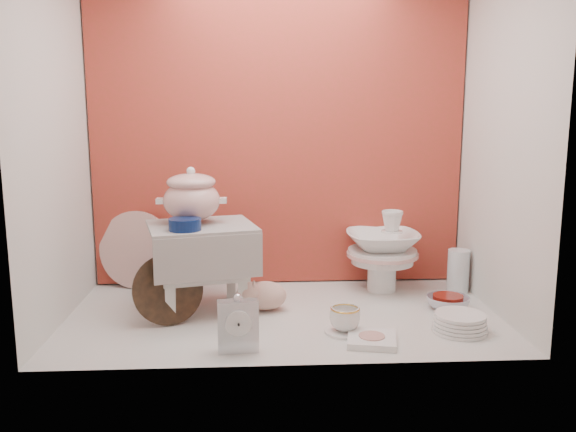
{
  "coord_description": "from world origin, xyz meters",
  "views": [
    {
      "loc": [
        -0.11,
        -2.38,
        0.85
      ],
      "look_at": [
        0.02,
        0.02,
        0.42
      ],
      "focal_mm": 36.98,
      "sensor_mm": 36.0,
      "label": 1
    }
  ],
  "objects_px": {
    "step_stool": "(202,268)",
    "gold_rim_teacup": "(345,319)",
    "floral_platter": "(136,250)",
    "soup_tureen": "(192,195)",
    "mantel_clock": "(238,324)",
    "porcelain_tower": "(382,251)",
    "plush_pig": "(265,295)",
    "blue_white_vase": "(169,265)",
    "dinner_plate_stack": "(460,323)",
    "crystal_bowl": "(448,303)"
  },
  "relations": [
    {
      "from": "dinner_plate_stack",
      "to": "crystal_bowl",
      "type": "bearing_deg",
      "value": 81.58
    },
    {
      "from": "dinner_plate_stack",
      "to": "crystal_bowl",
      "type": "xyz_separation_m",
      "value": [
        0.04,
        0.26,
        -0.01
      ]
    },
    {
      "from": "plush_pig",
      "to": "floral_platter",
      "type": "bearing_deg",
      "value": 141.21
    },
    {
      "from": "blue_white_vase",
      "to": "crystal_bowl",
      "type": "xyz_separation_m",
      "value": [
        1.24,
        -0.33,
        -0.1
      ]
    },
    {
      "from": "soup_tureen",
      "to": "porcelain_tower",
      "type": "xyz_separation_m",
      "value": [
        0.87,
        0.2,
        -0.3
      ]
    },
    {
      "from": "floral_platter",
      "to": "plush_pig",
      "type": "xyz_separation_m",
      "value": [
        0.62,
        -0.37,
        -0.12
      ]
    },
    {
      "from": "porcelain_tower",
      "to": "floral_platter",
      "type": "bearing_deg",
      "value": 174.42
    },
    {
      "from": "mantel_clock",
      "to": "gold_rim_teacup",
      "type": "xyz_separation_m",
      "value": [
        0.41,
        0.16,
        -0.05
      ]
    },
    {
      "from": "soup_tureen",
      "to": "crystal_bowl",
      "type": "relative_size",
      "value": 1.54
    },
    {
      "from": "dinner_plate_stack",
      "to": "crystal_bowl",
      "type": "distance_m",
      "value": 0.27
    },
    {
      "from": "soup_tureen",
      "to": "floral_platter",
      "type": "xyz_separation_m",
      "value": [
        -0.31,
        0.31,
        -0.31
      ]
    },
    {
      "from": "floral_platter",
      "to": "blue_white_vase",
      "type": "distance_m",
      "value": 0.19
    },
    {
      "from": "step_stool",
      "to": "plush_pig",
      "type": "relative_size",
      "value": 1.87
    },
    {
      "from": "blue_white_vase",
      "to": "floral_platter",
      "type": "bearing_deg",
      "value": 157.47
    },
    {
      "from": "step_stool",
      "to": "floral_platter",
      "type": "xyz_separation_m",
      "value": [
        -0.35,
        0.35,
        -0.0
      ]
    },
    {
      "from": "step_stool",
      "to": "soup_tureen",
      "type": "relative_size",
      "value": 1.54
    },
    {
      "from": "soup_tureen",
      "to": "crystal_bowl",
      "type": "distance_m",
      "value": 1.2
    },
    {
      "from": "blue_white_vase",
      "to": "crystal_bowl",
      "type": "height_order",
      "value": "blue_white_vase"
    },
    {
      "from": "plush_pig",
      "to": "gold_rim_teacup",
      "type": "relative_size",
      "value": 1.96
    },
    {
      "from": "soup_tureen",
      "to": "mantel_clock",
      "type": "relative_size",
      "value": 1.34
    },
    {
      "from": "plush_pig",
      "to": "dinner_plate_stack",
      "type": "relative_size",
      "value": 1.1
    },
    {
      "from": "step_stool",
      "to": "dinner_plate_stack",
      "type": "height_order",
      "value": "step_stool"
    },
    {
      "from": "blue_white_vase",
      "to": "gold_rim_teacup",
      "type": "height_order",
      "value": "blue_white_vase"
    },
    {
      "from": "plush_pig",
      "to": "dinner_plate_stack",
      "type": "bearing_deg",
      "value": -28.98
    },
    {
      "from": "blue_white_vase",
      "to": "porcelain_tower",
      "type": "xyz_separation_m",
      "value": [
        1.01,
        -0.05,
        0.06
      ]
    },
    {
      "from": "soup_tureen",
      "to": "porcelain_tower",
      "type": "distance_m",
      "value": 0.94
    },
    {
      "from": "floral_platter",
      "to": "porcelain_tower",
      "type": "bearing_deg",
      "value": -5.58
    },
    {
      "from": "dinner_plate_stack",
      "to": "porcelain_tower",
      "type": "xyz_separation_m",
      "value": [
        -0.19,
        0.55,
        0.16
      ]
    },
    {
      "from": "mantel_clock",
      "to": "crystal_bowl",
      "type": "relative_size",
      "value": 1.15
    },
    {
      "from": "soup_tureen",
      "to": "floral_platter",
      "type": "relative_size",
      "value": 0.75
    },
    {
      "from": "floral_platter",
      "to": "plush_pig",
      "type": "distance_m",
      "value": 0.73
    },
    {
      "from": "mantel_clock",
      "to": "porcelain_tower",
      "type": "relative_size",
      "value": 0.54
    },
    {
      "from": "mantel_clock",
      "to": "floral_platter",
      "type": "bearing_deg",
      "value": 117.25
    },
    {
      "from": "gold_rim_teacup",
      "to": "crystal_bowl",
      "type": "distance_m",
      "value": 0.55
    },
    {
      "from": "step_stool",
      "to": "gold_rim_teacup",
      "type": "xyz_separation_m",
      "value": [
        0.57,
        -0.3,
        -0.13
      ]
    },
    {
      "from": "blue_white_vase",
      "to": "gold_rim_teacup",
      "type": "relative_size",
      "value": 2.2
    },
    {
      "from": "step_stool",
      "to": "gold_rim_teacup",
      "type": "distance_m",
      "value": 0.66
    },
    {
      "from": "soup_tureen",
      "to": "dinner_plate_stack",
      "type": "relative_size",
      "value": 1.33
    },
    {
      "from": "dinner_plate_stack",
      "to": "step_stool",
      "type": "bearing_deg",
      "value": 162.83
    },
    {
      "from": "floral_platter",
      "to": "mantel_clock",
      "type": "xyz_separation_m",
      "value": [
        0.51,
        -0.81,
        -0.08
      ]
    },
    {
      "from": "dinner_plate_stack",
      "to": "porcelain_tower",
      "type": "bearing_deg",
      "value": 109.13
    },
    {
      "from": "gold_rim_teacup",
      "to": "porcelain_tower",
      "type": "bearing_deg",
      "value": 64.33
    },
    {
      "from": "floral_platter",
      "to": "gold_rim_teacup",
      "type": "relative_size",
      "value": 3.17
    },
    {
      "from": "mantel_clock",
      "to": "plush_pig",
      "type": "distance_m",
      "value": 0.45
    },
    {
      "from": "plush_pig",
      "to": "crystal_bowl",
      "type": "xyz_separation_m",
      "value": [
        0.79,
        -0.03,
        -0.04
      ]
    },
    {
      "from": "gold_rim_teacup",
      "to": "mantel_clock",
      "type": "bearing_deg",
      "value": -158.67
    },
    {
      "from": "floral_platter",
      "to": "mantel_clock",
      "type": "relative_size",
      "value": 1.78
    },
    {
      "from": "gold_rim_teacup",
      "to": "blue_white_vase",
      "type": "bearing_deg",
      "value": 142.24
    },
    {
      "from": "mantel_clock",
      "to": "dinner_plate_stack",
      "type": "relative_size",
      "value": 1.0
    },
    {
      "from": "step_stool",
      "to": "soup_tureen",
      "type": "bearing_deg",
      "value": 122.15
    }
  ]
}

